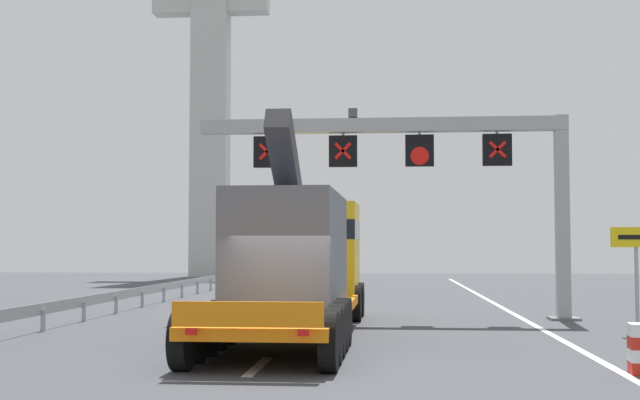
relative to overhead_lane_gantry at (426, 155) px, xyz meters
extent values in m
plane|color=#424449|center=(-3.22, -10.41, -5.18)|extent=(112.00, 112.00, 0.00)
cube|color=silver|center=(-3.66, -10.91, -5.17)|extent=(0.20, 2.60, 0.01)
cube|color=silver|center=(-3.66, -5.41, -5.17)|extent=(0.20, 2.60, 0.01)
cube|color=silver|center=(-3.66, 0.09, -5.17)|extent=(0.20, 2.60, 0.01)
cube|color=silver|center=(-3.66, 5.59, -5.17)|extent=(0.20, 2.60, 0.01)
cube|color=silver|center=(-3.66, 11.09, -5.17)|extent=(0.20, 2.60, 0.01)
cube|color=silver|center=(-3.66, 16.59, -5.17)|extent=(0.20, 2.60, 0.01)
cube|color=silver|center=(-3.66, 22.09, -5.17)|extent=(0.20, 2.60, 0.01)
cube|color=silver|center=(-3.66, 27.60, -5.17)|extent=(0.20, 2.60, 0.01)
cube|color=silver|center=(2.98, 1.59, -5.17)|extent=(0.20, 63.00, 0.01)
cube|color=#9EA0A5|center=(4.21, 0.00, -1.98)|extent=(0.40, 0.40, 6.40)
cube|color=slate|center=(4.21, 0.00, -5.14)|extent=(0.90, 0.90, 0.08)
cube|color=#9EA0A5|center=(-1.43, 0.00, 0.97)|extent=(11.68, 0.44, 0.44)
cube|color=#4C4C51|center=(-2.33, 0.00, 1.37)|extent=(0.28, 0.40, 0.28)
cube|color=black|center=(2.22, 0.00, 0.15)|extent=(0.90, 0.24, 1.00)
cube|color=#9EA0A5|center=(2.22, 0.00, 0.70)|extent=(0.08, 0.08, 0.16)
cube|color=red|center=(2.22, -0.13, 0.15)|extent=(0.56, 0.02, 0.56)
cube|color=red|center=(2.22, -0.13, 0.15)|extent=(0.56, 0.02, 0.56)
cube|color=black|center=(-0.21, 0.00, 0.15)|extent=(0.90, 0.24, 1.00)
cube|color=#9EA0A5|center=(-0.21, 0.00, 0.70)|extent=(0.08, 0.08, 0.16)
cone|color=red|center=(-0.21, -0.13, -0.03)|extent=(0.58, 0.02, 0.58)
cube|color=black|center=(-2.65, 0.00, 0.15)|extent=(0.90, 0.24, 1.00)
cube|color=#9EA0A5|center=(-2.65, 0.00, 0.70)|extent=(0.08, 0.08, 0.16)
cube|color=red|center=(-2.65, -0.13, 0.15)|extent=(0.56, 0.02, 0.56)
cube|color=red|center=(-2.65, -0.13, 0.15)|extent=(0.56, 0.02, 0.56)
cube|color=black|center=(-5.09, 0.00, 0.15)|extent=(0.90, 0.24, 1.00)
cube|color=#9EA0A5|center=(-5.09, 0.00, 0.70)|extent=(0.08, 0.08, 0.16)
cube|color=red|center=(-5.09, -0.13, 0.15)|extent=(0.56, 0.02, 0.56)
cube|color=red|center=(-5.09, -0.13, 0.15)|extent=(0.56, 0.02, 0.56)
cube|color=orange|center=(-3.57, -7.05, -4.45)|extent=(2.91, 10.43, 0.24)
cube|color=orange|center=(-3.63, -12.33, -4.08)|extent=(2.66, 0.11, 0.44)
cylinder|color=black|center=(-4.97, -11.54, -4.63)|extent=(0.33, 1.10, 1.10)
cylinder|color=black|center=(-2.27, -11.57, -4.63)|extent=(0.33, 1.10, 1.10)
cylinder|color=black|center=(-4.96, -10.49, -4.63)|extent=(0.33, 1.10, 1.10)
cylinder|color=black|center=(-2.26, -10.52, -4.63)|extent=(0.33, 1.10, 1.10)
cylinder|color=black|center=(-4.95, -9.44, -4.63)|extent=(0.33, 1.10, 1.10)
cylinder|color=black|center=(-2.25, -9.47, -4.63)|extent=(0.33, 1.10, 1.10)
cylinder|color=black|center=(-4.93, -8.39, -4.63)|extent=(0.33, 1.10, 1.10)
cylinder|color=black|center=(-2.23, -8.42, -4.63)|extent=(0.33, 1.10, 1.10)
cylinder|color=black|center=(-4.92, -7.34, -4.63)|extent=(0.33, 1.10, 1.10)
cylinder|color=black|center=(-2.22, -7.37, -4.63)|extent=(0.33, 1.10, 1.10)
cube|color=gold|center=(-3.49, 0.05, -3.08)|extent=(2.61, 3.23, 3.10)
cube|color=black|center=(-3.49, 0.05, -2.38)|extent=(2.64, 3.25, 0.60)
cylinder|color=black|center=(-4.77, 0.94, -4.63)|extent=(0.35, 1.10, 1.10)
cylinder|color=black|center=(-2.20, 0.91, -4.63)|extent=(0.35, 1.10, 1.10)
cylinder|color=black|center=(-4.79, -1.06, -4.63)|extent=(0.35, 1.10, 1.10)
cylinder|color=black|center=(-2.22, -1.09, -4.63)|extent=(0.35, 1.10, 1.10)
cube|color=#565B66|center=(-3.57, -6.65, -2.98)|extent=(2.44, 5.74, 2.70)
cube|color=#2D2D33|center=(-3.57, -7.51, -1.03)|extent=(0.59, 2.95, 2.29)
cube|color=red|center=(-4.61, -12.36, -4.38)|extent=(0.20, 0.06, 0.12)
cube|color=red|center=(-2.65, -12.38, -4.38)|extent=(0.20, 0.06, 0.12)
cylinder|color=#9EA0A5|center=(5.34, -3.88, -3.78)|extent=(0.10, 0.10, 2.79)
cube|color=yellow|center=(5.34, -3.94, -2.66)|extent=(1.33, 0.06, 0.53)
cube|color=black|center=(5.34, -3.97, -2.66)|extent=(0.96, 0.01, 0.12)
cube|color=#999EA3|center=(-10.49, 2.70, -4.58)|extent=(0.04, 30.21, 0.32)
cube|color=#999EA3|center=(-10.43, -4.86, -4.88)|extent=(0.10, 0.10, 0.60)
cube|color=#999EA3|center=(-10.43, -1.84, -4.88)|extent=(0.10, 0.10, 0.60)
cube|color=#999EA3|center=(-10.43, 1.18, -4.88)|extent=(0.10, 0.10, 0.60)
cube|color=#999EA3|center=(-10.43, 4.21, -4.88)|extent=(0.10, 0.10, 0.60)
cube|color=#999EA3|center=(-10.43, 7.23, -4.88)|extent=(0.10, 0.10, 0.60)
cube|color=#999EA3|center=(-10.43, 10.25, -4.88)|extent=(0.10, 0.10, 0.60)
cube|color=#999EA3|center=(-10.43, 13.27, -4.88)|extent=(0.10, 0.10, 0.60)
cube|color=#999EA3|center=(-10.43, 16.29, -4.88)|extent=(0.10, 0.10, 0.60)
cube|color=#B7B7B2|center=(-15.03, 37.08, 11.85)|extent=(2.80, 2.00, 34.05)
cube|color=#B7B7B2|center=(-15.03, 37.08, 15.93)|extent=(9.00, 1.60, 1.40)
camera|label=1|loc=(-1.15, -26.85, -2.91)|focal=47.37mm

